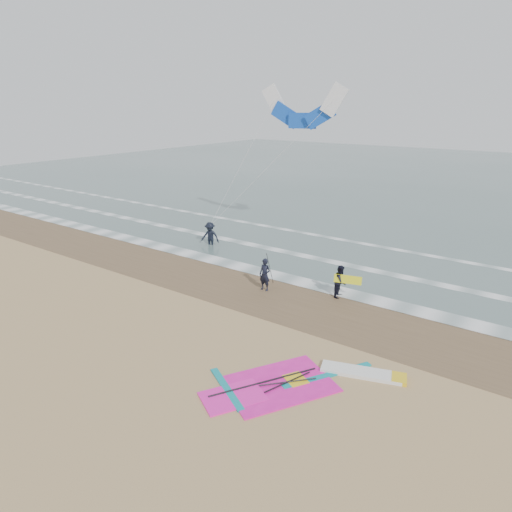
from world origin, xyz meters
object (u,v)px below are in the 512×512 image
Objects in this scene: person_standing at (265,275)px; person_wading at (210,231)px; surf_kite at (302,111)px; person_walking at (341,281)px; windsurf_rig at (302,382)px.

person_wading is (-7.19, 4.15, 0.13)m from person_standing.
person_walking is at bearing -47.57° from surf_kite.
person_wading is at bearing 141.90° from windsurf_rig.
windsurf_rig is at bearing -54.53° from person_wading.
person_walking is (-2.14, 7.29, 0.75)m from windsurf_rig.
surf_kite is (-8.68, 14.44, 8.38)m from windsurf_rig.
person_wading is (-10.59, 2.69, 0.16)m from person_walking.
person_walking is at bearing -30.69° from person_wading.
person_wading is at bearing 148.45° from person_standing.
person_wading is at bearing 71.37° from person_walking.
person_standing is 3.70m from person_walking.
person_standing is at bearing 133.51° from windsurf_rig.
person_standing reaches higher than windsurf_rig.
surf_kite is at bearing 121.00° from windsurf_rig.
person_wading is at bearing -132.25° from surf_kite.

